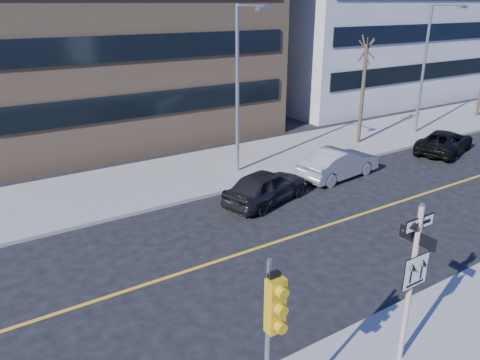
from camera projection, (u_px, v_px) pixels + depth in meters
ground at (327, 309)px, 13.30m from camera, size 120.00×120.00×0.00m
far_sidewalk at (402, 130)px, 31.84m from camera, size 66.00×6.00×0.15m
road_centerline at (455, 184)px, 22.53m from camera, size 40.00×0.14×0.01m
sign_pole at (412, 276)px, 10.46m from camera, size 0.92×0.92×4.06m
traffic_signal at (273, 320)px, 8.11m from camera, size 0.32×0.45×4.00m
parked_car_a at (266, 186)px, 20.19m from camera, size 2.86×4.67×1.48m
parked_car_b at (339, 163)px, 23.12m from camera, size 2.07×4.70×1.50m
parked_car_c at (445, 142)px, 27.01m from camera, size 3.52×5.17×1.31m
streetlight_a at (240, 80)px, 22.09m from camera, size 0.55×2.25×8.00m
streetlight_b at (428, 61)px, 29.20m from camera, size 0.55×2.25×8.00m
street_tree_west at (366, 52)px, 26.81m from camera, size 1.80×1.80×6.35m
building_grey_mid at (347, 11)px, 41.66m from camera, size 20.00×16.00×15.00m
building_grey_far at (459, 4)px, 54.51m from camera, size 18.00×18.00×16.00m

